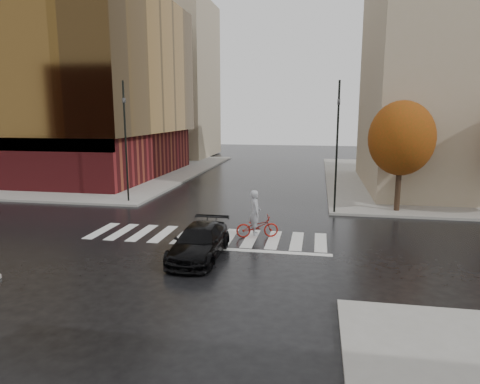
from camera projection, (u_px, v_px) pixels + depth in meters
The scene contains 13 objects.
ground at pixel (203, 239), 20.36m from camera, with size 120.00×120.00×0.00m, color black.
sidewalk_nw at pixel (61, 170), 44.38m from camera, with size 30.00×30.00×0.15m, color gray.
crosswalk at pixel (206, 236), 20.85m from camera, with size 12.00×3.00×0.01m, color silver.
office_glass at pixel (26, 87), 40.13m from camera, with size 27.00×19.00×16.00m.
building_ne_tan at pixel (480, 69), 32.10m from camera, with size 16.00×16.00×18.00m, color tan.
building_nw_far at pixel (159, 80), 57.11m from camera, with size 14.00×12.00×20.00m, color tan.
tree_ne_a at pixel (401, 138), 24.93m from camera, with size 3.80×3.80×6.50m.
sedan at pixel (200, 242), 17.68m from camera, with size 1.87×4.61×1.34m, color black.
cyclist at pixel (256, 221), 20.56m from camera, with size 2.15×1.24×2.31m.
traffic_light_nw at pixel (125, 133), 27.71m from camera, with size 0.22×0.19×7.79m.
traffic_light_ne at pixel (337, 138), 24.51m from camera, with size 0.19×0.22×7.59m.
fire_hydrant at pixel (108, 186), 31.70m from camera, with size 0.28×0.28×0.79m.
manhole at pixel (200, 244), 19.56m from camera, with size 0.67×0.67×0.01m, color #462B19.
Camera 1 is at (5.25, -18.97, 5.96)m, focal length 32.00 mm.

